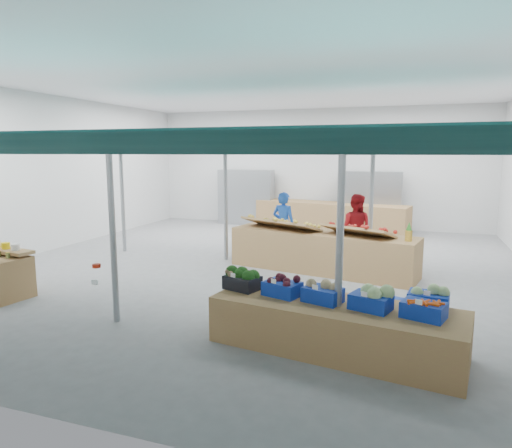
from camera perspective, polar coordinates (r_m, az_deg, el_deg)
The scene contains 23 objects.
floor at distance 10.73m, azimuth 0.17°, elevation -5.40°, with size 13.00×13.00×0.00m, color slate.
hall at distance 11.77m, azimuth 2.47°, elevation 8.87°, with size 13.00×13.00×13.00m.
pole_grid at distance 8.54m, azimuth 1.13°, elevation 3.24°, with size 10.00×4.60×3.00m.
awnings at distance 8.50m, azimuth 1.15°, elevation 9.75°, with size 9.50×7.08×0.30m.
back_shelving_left at distance 16.97m, azimuth -1.26°, elevation 3.33°, with size 2.00×0.50×2.00m, color #B23F33.
back_shelving_right at distance 15.98m, azimuth 14.07°, elevation 2.72°, with size 2.00×0.50×2.00m, color #B23F33.
veg_counter at distance 6.41m, azimuth 9.86°, elevation -12.56°, with size 3.34×1.11×0.65m, color olive.
fruit_counter at distance 10.38m, azimuth 8.20°, elevation -3.45°, with size 4.19×1.00×0.90m, color olive.
far_counter at distance 15.92m, azimuth 9.21°, elevation 0.94°, with size 5.28×1.06×0.95m, color olive.
crate_stack at distance 7.08m, azimuth 15.85°, elevation -11.04°, with size 0.47×0.33×0.56m, color #0E2C98.
vendor_left at distance 11.63m, azimuth 3.47°, elevation -0.09°, with size 0.61×0.40×1.68m, color #1B4CB3.
vendor_right at distance 11.28m, azimuth 12.30°, elevation -0.56°, with size 0.81×0.63×1.68m, color maroon.
crate_broccoli at distance 6.80m, azimuth -1.72°, elevation -6.85°, with size 0.58×0.48×0.35m.
crate_beets at distance 6.53m, azimuth 3.30°, elevation -7.78°, with size 0.58×0.48×0.29m.
crate_celeriac at distance 6.31m, azimuth 8.35°, elevation -8.35°, with size 0.58×0.48×0.31m.
crate_cabbage at distance 6.13m, azimuth 14.15°, elevation -8.91°, with size 0.58×0.48×0.35m.
crate_carrots at distance 6.04m, azimuth 20.22°, elevation -9.95°, with size 0.58×0.48×0.29m.
sparrow at distance 6.76m, azimuth -3.31°, elevation -6.19°, with size 0.12×0.09×0.11m.
pole_ribbon at distance 6.74m, azimuth -19.34°, elevation -5.13°, with size 0.12×0.12×0.28m.
apple_heap_yellow at distance 10.58m, azimuth 3.07°, elevation 0.25°, with size 2.02×1.37×0.27m.
apple_heap_red at distance 9.89m, azimuth 12.62°, elevation -0.57°, with size 1.65×1.22×0.27m.
pineapple at distance 9.62m, azimuth 18.56°, elevation -0.98°, with size 0.14×0.14×0.39m.
crate_extra at distance 6.43m, azimuth 20.75°, elevation -8.51°, with size 0.54×0.43×0.32m.
Camera 1 is at (3.37, -9.84, 2.66)m, focal length 32.00 mm.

